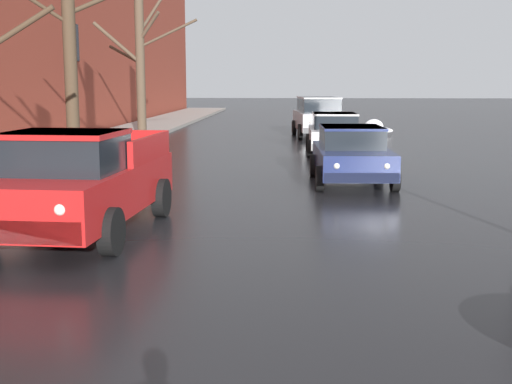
# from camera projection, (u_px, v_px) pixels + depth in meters

# --- Properties ---
(left_sidewalk_slab) EXTENTS (3.32, 80.00, 0.16)m
(left_sidewalk_slab) POSITION_uv_depth(u_px,v_px,m) (44.00, 161.00, 21.10)
(left_sidewalk_slab) COLOR gray
(left_sidewalk_slab) RESTS_ON ground
(snow_bank_near_corner_left) EXTENTS (1.75, 1.33, 0.73)m
(snow_bank_near_corner_left) POSITION_uv_depth(u_px,v_px,m) (6.00, 184.00, 14.42)
(snow_bank_near_corner_left) COLOR white
(snow_bank_near_corner_left) RESTS_ON ground
(snow_bank_along_left_kerb) EXTENTS (2.16, 1.32, 0.68)m
(snow_bank_along_left_kerb) POSITION_uv_depth(u_px,v_px,m) (356.00, 132.00, 29.58)
(snow_bank_along_left_kerb) COLOR white
(snow_bank_along_left_kerb) RESTS_ON ground
(snow_bank_mid_block_left) EXTENTS (3.00, 1.40, 0.79)m
(snow_bank_mid_block_left) POSITION_uv_depth(u_px,v_px,m) (118.00, 150.00, 21.30)
(snow_bank_mid_block_left) COLOR white
(snow_bank_mid_block_left) RESTS_ON ground
(snow_bank_along_right_kerb) EXTENTS (3.03, 1.02, 0.78)m
(snow_bank_along_right_kerb) POSITION_uv_depth(u_px,v_px,m) (28.00, 177.00, 15.35)
(snow_bank_along_right_kerb) COLOR white
(snow_bank_along_right_kerb) RESTS_ON ground
(snow_bank_far_right_pile) EXTENTS (2.77, 1.23, 0.75)m
(snow_bank_far_right_pile) POSITION_uv_depth(u_px,v_px,m) (366.00, 130.00, 31.89)
(snow_bank_far_right_pile) COLOR white
(snow_bank_far_right_pile) RESTS_ON ground
(bare_tree_mid_block) EXTENTS (2.51, 2.91, 7.16)m
(bare_tree_mid_block) POSITION_uv_depth(u_px,v_px,m) (69.00, 36.00, 18.79)
(bare_tree_mid_block) COLOR #423323
(bare_tree_mid_block) RESTS_ON ground
(bare_tree_far_down_block) EXTENTS (4.18, 2.11, 7.18)m
(bare_tree_far_down_block) POSITION_uv_depth(u_px,v_px,m) (140.00, 51.00, 27.32)
(bare_tree_far_down_block) COLOR #4C3D2D
(bare_tree_far_down_block) RESTS_ON ground
(pickup_truck_red_approaching_near_lane) EXTENTS (2.39, 5.02, 1.76)m
(pickup_truck_red_approaching_near_lane) POSITION_uv_depth(u_px,v_px,m) (79.00, 182.00, 11.21)
(pickup_truck_red_approaching_near_lane) COLOR red
(pickup_truck_red_approaching_near_lane) RESTS_ON ground
(sedan_darkblue_parked_kerbside_close) EXTENTS (2.01, 3.99, 1.42)m
(sedan_darkblue_parked_kerbside_close) POSITION_uv_depth(u_px,v_px,m) (352.00, 153.00, 16.82)
(sedan_darkblue_parked_kerbside_close) COLOR navy
(sedan_darkblue_parked_kerbside_close) RESTS_ON ground
(sedan_white_parked_kerbside_mid) EXTENTS (1.96, 4.03, 1.42)m
(sedan_white_parked_kerbside_mid) POSITION_uv_depth(u_px,v_px,m) (335.00, 132.00, 23.75)
(sedan_white_parked_kerbside_mid) COLOR silver
(sedan_white_parked_kerbside_mid) RESTS_ON ground
(suv_silver_parked_far_down_block) EXTENTS (2.43, 4.74, 1.82)m
(suv_silver_parked_far_down_block) POSITION_uv_depth(u_px,v_px,m) (318.00, 115.00, 30.86)
(suv_silver_parked_far_down_block) COLOR #B7B7BC
(suv_silver_parked_far_down_block) RESTS_ON ground
(sedan_maroon_queued_behind_truck) EXTENTS (1.94, 4.27, 1.42)m
(sedan_maroon_queued_behind_truck) POSITION_uv_depth(u_px,v_px,m) (325.00, 114.00, 36.93)
(sedan_maroon_queued_behind_truck) COLOR maroon
(sedan_maroon_queued_behind_truck) RESTS_ON ground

